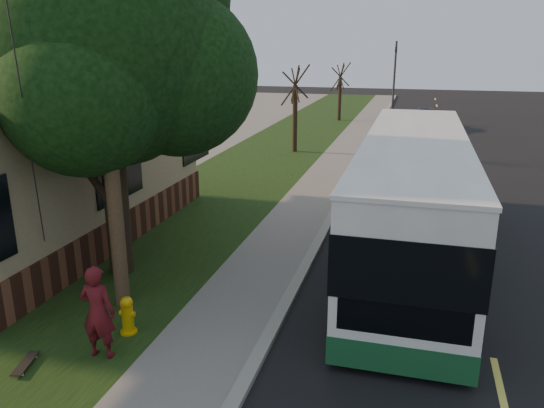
# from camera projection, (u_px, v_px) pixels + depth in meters

# --- Properties ---
(ground) EXTENTS (120.00, 120.00, 0.00)m
(ground) POSITION_uv_depth(u_px,v_px,m) (260.00, 356.00, 9.43)
(ground) COLOR black
(ground) RESTS_ON ground
(road) EXTENTS (8.00, 80.00, 0.01)m
(road) POSITION_uv_depth(u_px,v_px,m) (460.00, 210.00, 17.65)
(road) COLOR black
(road) RESTS_ON ground
(curb) EXTENTS (0.25, 80.00, 0.12)m
(curb) POSITION_uv_depth(u_px,v_px,m) (341.00, 200.00, 18.64)
(curb) COLOR gray
(curb) RESTS_ON ground
(sidewalk) EXTENTS (2.00, 80.00, 0.08)m
(sidewalk) POSITION_uv_depth(u_px,v_px,m) (313.00, 198.00, 18.90)
(sidewalk) COLOR slate
(sidewalk) RESTS_ON ground
(grass_verge) EXTENTS (5.00, 80.00, 0.07)m
(grass_verge) POSITION_uv_depth(u_px,v_px,m) (221.00, 191.00, 19.78)
(grass_verge) COLOR black
(grass_verge) RESTS_ON ground
(fire_hydrant) EXTENTS (0.32, 0.32, 0.74)m
(fire_hydrant) POSITION_uv_depth(u_px,v_px,m) (128.00, 315.00, 9.96)
(fire_hydrant) COLOR #DBA90B
(fire_hydrant) RESTS_ON grass_verge
(utility_pole) EXTENTS (2.86, 3.21, 9.07)m
(utility_pole) POSITION_uv_depth(u_px,v_px,m) (103.00, 83.00, 9.83)
(utility_pole) COLOR #473321
(utility_pole) RESTS_ON ground
(leafy_tree) EXTENTS (6.30, 6.00, 7.80)m
(leafy_tree) POSITION_uv_depth(u_px,v_px,m) (108.00, 51.00, 11.42)
(leafy_tree) COLOR black
(leafy_tree) RESTS_ON grass_verge
(bare_tree_near) EXTENTS (1.38, 1.21, 4.31)m
(bare_tree_near) POSITION_uv_depth(u_px,v_px,m) (295.00, 110.00, 26.30)
(bare_tree_near) COLOR black
(bare_tree_near) RESTS_ON grass_verge
(bare_tree_far) EXTENTS (1.38, 1.21, 4.03)m
(bare_tree_far) POSITION_uv_depth(u_px,v_px,m) (340.00, 93.00, 37.29)
(bare_tree_far) COLOR black
(bare_tree_far) RESTS_ON grass_verge
(traffic_signal) EXTENTS (0.18, 0.22, 5.50)m
(traffic_signal) POSITION_uv_depth(u_px,v_px,m) (395.00, 73.00, 39.77)
(traffic_signal) COLOR #2D2D30
(traffic_signal) RESTS_ON ground
(transit_bus) EXTENTS (2.66, 11.52, 3.12)m
(transit_bus) POSITION_uv_depth(u_px,v_px,m) (412.00, 194.00, 13.45)
(transit_bus) COLOR silver
(transit_bus) RESTS_ON ground
(skateboarder) EXTENTS (0.64, 0.44, 1.70)m
(skateboarder) POSITION_uv_depth(u_px,v_px,m) (98.00, 312.00, 9.07)
(skateboarder) COLOR #531016
(skateboarder) RESTS_ON grass_verge
(skateboard_main) EXTENTS (0.36, 0.76, 0.07)m
(skateboard_main) POSITION_uv_depth(u_px,v_px,m) (25.00, 363.00, 8.99)
(skateboard_main) COLOR black
(skateboard_main) RESTS_ON grass_verge
(distant_car) EXTENTS (1.73, 4.28, 1.46)m
(distant_car) POSITION_uv_depth(u_px,v_px,m) (426.00, 118.00, 34.03)
(distant_car) COLOR black
(distant_car) RESTS_ON ground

